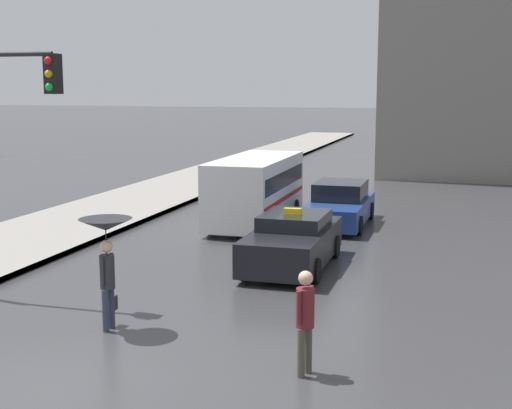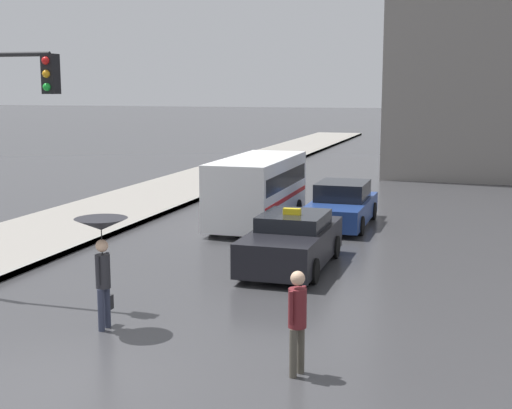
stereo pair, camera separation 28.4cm
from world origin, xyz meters
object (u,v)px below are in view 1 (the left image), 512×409
sedan_red (339,206)px  ambulance_van (256,187)px  pedestrian_with_umbrella (106,241)px  taxi (293,242)px  pedestrian_man (305,314)px

sedan_red → ambulance_van: ambulance_van is taller
ambulance_van → pedestrian_with_umbrella: ambulance_van is taller
taxi → pedestrian_with_umbrella: size_ratio=2.01×
sedan_red → pedestrian_with_umbrella: 11.79m
taxi → pedestrian_with_umbrella: (-2.22, -5.62, 1.05)m
pedestrian_with_umbrella → pedestrian_man: 4.20m
taxi → sedan_red: size_ratio=0.95×
ambulance_van → pedestrian_with_umbrella: (0.28, -10.84, 0.46)m
sedan_red → pedestrian_man: 12.65m
sedan_red → pedestrian_man: pedestrian_man is taller
taxi → pedestrian_with_umbrella: 6.13m
sedan_red → pedestrian_man: (1.58, -12.55, 0.35)m
taxi → ambulance_van: 5.81m
taxi → sedan_red: (0.20, 5.87, -0.00)m
sedan_red → ambulance_van: bearing=13.6°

